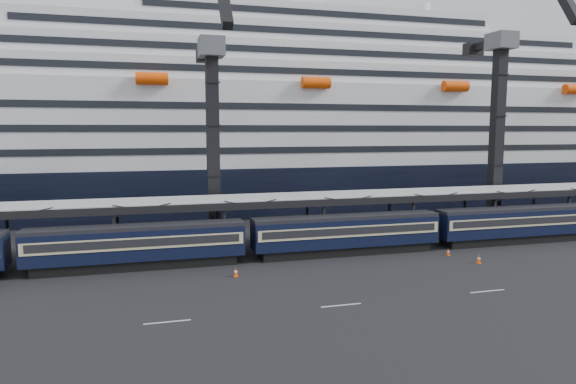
% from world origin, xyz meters
% --- Properties ---
extents(ground, '(260.00, 260.00, 0.00)m').
position_xyz_m(ground, '(0.00, 0.00, 0.00)').
color(ground, black).
rests_on(ground, ground).
extents(train, '(133.05, 3.00, 4.05)m').
position_xyz_m(train, '(-4.65, 10.00, 2.20)').
color(train, black).
rests_on(train, ground).
extents(canopy, '(130.00, 6.25, 5.53)m').
position_xyz_m(canopy, '(0.00, 14.00, 5.25)').
color(canopy, gray).
rests_on(canopy, ground).
extents(cruise_ship, '(214.09, 28.84, 34.00)m').
position_xyz_m(cruise_ship, '(-1.08, 45.99, 12.34)').
color(cruise_ship, black).
rests_on(cruise_ship, ground).
extents(crane_dark_near, '(4.50, 17.75, 35.08)m').
position_xyz_m(crane_dark_near, '(-20.00, 18.59, 11.93)').
color(crane_dark_near, '#4C4E54').
rests_on(crane_dark_near, ground).
extents(crane_dark_mid, '(4.50, 18.24, 39.64)m').
position_xyz_m(crane_dark_mid, '(15.00, 17.59, 13.36)').
color(crane_dark_mid, '#4C4E54').
rests_on(crane_dark_mid, ground).
extents(traffic_cone_c, '(0.41, 0.41, 0.82)m').
position_xyz_m(traffic_cone_c, '(-20.01, 5.08, 0.40)').
color(traffic_cone_c, '#FC4B07').
rests_on(traffic_cone_c, ground).
extents(traffic_cone_d, '(0.35, 0.35, 0.69)m').
position_xyz_m(traffic_cone_d, '(1.45, 6.75, 0.34)').
color(traffic_cone_d, '#FC4B07').
rests_on(traffic_cone_d, ground).
extents(traffic_cone_e, '(0.41, 0.41, 0.82)m').
position_xyz_m(traffic_cone_e, '(2.56, 3.45, 0.40)').
color(traffic_cone_e, '#FC4B07').
rests_on(traffic_cone_e, ground).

